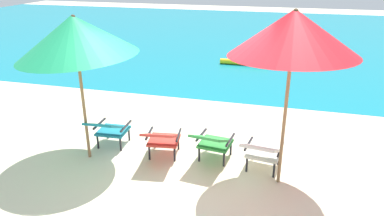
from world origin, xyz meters
name	(u,v)px	position (x,y,z in m)	size (l,w,h in m)	color
ground_plane	(225,88)	(0.00, 4.00, 0.00)	(40.00, 40.00, 0.00)	beige
ocean_band	(255,35)	(0.00, 11.98, 0.00)	(40.00, 18.00, 0.01)	teal
swim_buoy	(244,62)	(0.20, 6.52, 0.10)	(0.18, 0.18, 1.60)	yellow
lounge_chair_far_left	(109,129)	(-1.41, 0.09, 0.40)	(0.58, 0.90, 0.68)	teal
lounge_chair_near_left	(162,138)	(-0.36, -0.03, 0.40)	(0.65, 0.94, 0.68)	red
lounge_chair_near_right	(212,141)	(0.49, 0.08, 0.40)	(0.63, 0.93, 0.68)	#338E3D
lounge_chair_far_right	(262,151)	(1.32, -0.04, 0.40)	(0.65, 0.94, 0.68)	silver
beach_umbrella_left	(75,36)	(-1.62, -0.27, 2.12)	(2.44, 2.42, 2.49)	olive
beach_umbrella_right	(294,33)	(1.61, -0.21, 2.30)	(2.50, 2.50, 2.64)	olive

